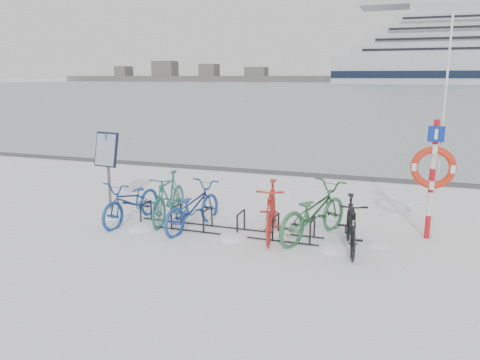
{
  "coord_description": "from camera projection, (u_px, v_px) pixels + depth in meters",
  "views": [
    {
      "loc": [
        3.29,
        -8.45,
        3.09
      ],
      "look_at": [
        0.13,
        0.6,
        0.96
      ],
      "focal_mm": 35.0,
      "sensor_mm": 36.0,
      "label": 1
    }
  ],
  "objects": [
    {
      "name": "ground",
      "position": [
        224.0,
        232.0,
        9.52
      ],
      "size": [
        900.0,
        900.0,
        0.0
      ],
      "primitive_type": "plane",
      "color": "white",
      "rests_on": "ground"
    },
    {
      "name": "ice_sheet",
      "position": [
        395.0,
        86.0,
        152.41
      ],
      "size": [
        400.0,
        298.0,
        0.02
      ],
      "primitive_type": "cube",
      "color": "#94A2A8",
      "rests_on": "ground"
    },
    {
      "name": "bike_1",
      "position": [
        169.0,
        196.0,
        10.13
      ],
      "size": [
        0.7,
        1.87,
        1.1
      ],
      "primitive_type": "imported",
      "rotation": [
        0.0,
        0.0,
        0.1
      ],
      "color": "#236D60",
      "rests_on": "ground"
    },
    {
      "name": "bike_rack",
      "position": [
        224.0,
        223.0,
        9.48
      ],
      "size": [
        4.0,
        0.48,
        0.46
      ],
      "color": "black",
      "rests_on": "ground"
    },
    {
      "name": "bike_0",
      "position": [
        132.0,
        200.0,
        10.08
      ],
      "size": [
        0.85,
        1.94,
        0.98
      ],
      "primitive_type": "imported",
      "rotation": [
        0.0,
        0.0,
        -0.11
      ],
      "color": "navy",
      "rests_on": "ground"
    },
    {
      "name": "quay_edge",
      "position": [
        291.0,
        174.0,
        14.94
      ],
      "size": [
        400.0,
        0.25,
        0.1
      ],
      "primitive_type": "cube",
      "color": "#3F3F42",
      "rests_on": "ground"
    },
    {
      "name": "lifebuoy_station",
      "position": [
        433.0,
        168.0,
        8.77
      ],
      "size": [
        0.81,
        0.23,
        4.2
      ],
      "color": "red",
      "rests_on": "ground"
    },
    {
      "name": "bike_4",
      "position": [
        313.0,
        210.0,
        9.06
      ],
      "size": [
        1.53,
        2.24,
        1.11
      ],
      "primitive_type": "imported",
      "rotation": [
        0.0,
        0.0,
        2.73
      ],
      "color": "#2F6C3F",
      "rests_on": "ground"
    },
    {
      "name": "shoreline",
      "position": [
        191.0,
        77.0,
        287.8
      ],
      "size": [
        180.0,
        12.0,
        9.5
      ],
      "color": "#4E4E4E",
      "rests_on": "ground"
    },
    {
      "name": "bike_2",
      "position": [
        192.0,
        205.0,
        9.64
      ],
      "size": [
        0.98,
        1.97,
        0.99
      ],
      "primitive_type": "imported",
      "rotation": [
        0.0,
        0.0,
        2.96
      ],
      "color": "navy",
      "rests_on": "ground"
    },
    {
      "name": "info_board",
      "position": [
        107.0,
        154.0,
        10.87
      ],
      "size": [
        0.64,
        0.31,
        1.83
      ],
      "rotation": [
        0.0,
        0.0,
        -0.14
      ],
      "color": "#595B5E",
      "rests_on": "ground"
    },
    {
      "name": "snow_drifts",
      "position": [
        235.0,
        234.0,
        9.35
      ],
      "size": [
        6.01,
        1.59,
        0.21
      ],
      "color": "white",
      "rests_on": "ground"
    },
    {
      "name": "bike_5",
      "position": [
        351.0,
        222.0,
        8.45
      ],
      "size": [
        0.77,
        1.74,
        1.01
      ],
      "primitive_type": "imported",
      "rotation": [
        0.0,
        0.0,
        0.18
      ],
      "color": "black",
      "rests_on": "ground"
    },
    {
      "name": "bike_3",
      "position": [
        271.0,
        209.0,
        9.12
      ],
      "size": [
        0.87,
        1.93,
        1.12
      ],
      "primitive_type": "imported",
      "rotation": [
        0.0,
        0.0,
        0.19
      ],
      "color": "#B1271E",
      "rests_on": "ground"
    }
  ]
}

